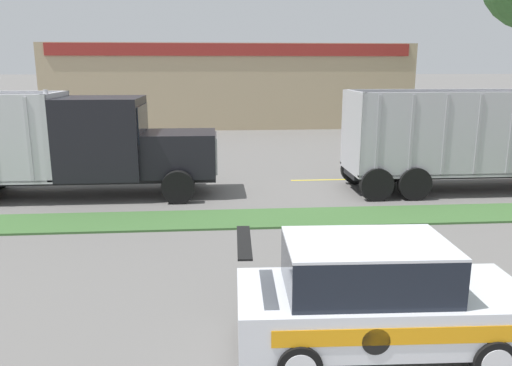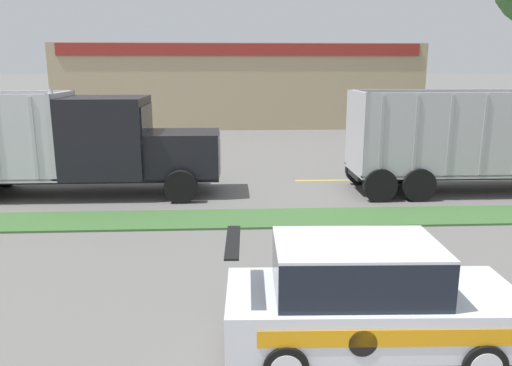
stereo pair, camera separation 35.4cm
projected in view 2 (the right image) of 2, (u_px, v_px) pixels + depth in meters
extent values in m
cube|color=#3D6633|center=(284.00, 218.00, 14.29)|extent=(120.00, 1.79, 0.06)
cube|color=yellow|center=(40.00, 184.00, 18.62)|extent=(2.40, 0.14, 0.01)
cube|color=yellow|center=(185.00, 182.00, 18.89)|extent=(2.40, 0.14, 0.01)
cube|color=yellow|center=(326.00, 180.00, 19.17)|extent=(2.40, 0.14, 0.01)
cube|color=yellow|center=(463.00, 179.00, 19.44)|extent=(2.40, 0.14, 0.01)
cube|color=black|center=(59.00, 177.00, 16.90)|extent=(10.84, 1.43, 0.18)
cube|color=black|center=(183.00, 153.00, 16.93)|extent=(2.40, 2.13, 1.42)
cube|color=#B7B7BC|center=(220.00, 152.00, 16.99)|extent=(0.06, 1.81, 1.21)
cube|color=black|center=(107.00, 136.00, 16.67)|extent=(2.65, 2.59, 2.58)
cube|color=black|center=(147.00, 122.00, 16.64)|extent=(0.04, 2.20, 1.16)
cylinder|color=silver|center=(53.00, 115.00, 15.60)|extent=(0.14, 0.14, 1.58)
cube|color=silver|center=(64.00, 133.00, 16.57)|extent=(0.16, 2.59, 2.69)
cube|color=#B2B2B7|center=(34.00, 139.00, 15.27)|extent=(0.10, 0.04, 2.55)
cylinder|color=black|center=(181.00, 187.00, 15.89)|extent=(1.05, 0.30, 1.05)
cylinder|color=black|center=(187.00, 171.00, 18.37)|extent=(1.05, 0.30, 1.05)
cylinder|color=black|center=(5.00, 173.00, 18.04)|extent=(1.05, 0.30, 1.05)
cube|color=#ADADB2|center=(446.00, 169.00, 17.31)|extent=(6.59, 2.50, 0.12)
cube|color=#ADADB2|center=(357.00, 131.00, 16.84)|extent=(0.16, 2.50, 2.69)
cube|color=#ADADB2|center=(466.00, 135.00, 15.87)|extent=(6.59, 0.16, 2.69)
cube|color=#ADADB2|center=(436.00, 127.00, 18.14)|extent=(6.59, 0.16, 2.69)
cube|color=#99999E|center=(382.00, 136.00, 15.63)|extent=(0.10, 0.04, 2.56)
cube|color=#99999E|center=(416.00, 136.00, 15.69)|extent=(0.10, 0.04, 2.56)
cube|color=#99999E|center=(450.00, 136.00, 15.74)|extent=(0.10, 0.04, 2.56)
cube|color=#99999E|center=(484.00, 136.00, 15.80)|extent=(0.10, 0.04, 2.56)
cylinder|color=black|center=(380.00, 185.00, 16.03)|extent=(1.09, 0.30, 1.09)
cylinder|color=black|center=(360.00, 170.00, 18.42)|extent=(1.09, 0.30, 1.09)
cylinder|color=black|center=(419.00, 185.00, 16.10)|extent=(1.09, 0.30, 1.09)
cylinder|color=black|center=(394.00, 170.00, 18.49)|extent=(1.09, 0.30, 1.09)
cube|color=silver|center=(371.00, 312.00, 7.50)|extent=(4.40, 1.90, 0.71)
cube|color=black|center=(356.00, 268.00, 7.33)|extent=(2.44, 1.62, 0.71)
cube|color=silver|center=(357.00, 244.00, 7.25)|extent=(2.44, 1.62, 0.04)
cube|color=black|center=(233.00, 242.00, 7.21)|extent=(0.25, 1.41, 0.03)
cube|color=orange|center=(388.00, 339.00, 6.62)|extent=(3.47, 0.13, 0.25)
cylinder|color=black|center=(363.00, 344.00, 6.63)|extent=(0.39, 0.02, 0.39)
cylinder|color=black|center=(483.00, 364.00, 6.79)|extent=(0.63, 0.22, 0.63)
cylinder|color=black|center=(437.00, 306.00, 8.42)|extent=(0.63, 0.22, 0.63)
cylinder|color=silver|center=(435.00, 303.00, 8.52)|extent=(0.44, 0.03, 0.44)
cylinder|color=black|center=(286.00, 366.00, 6.74)|extent=(0.63, 0.22, 0.63)
cylinder|color=black|center=(278.00, 308.00, 8.37)|extent=(0.63, 0.22, 0.63)
cylinder|color=silver|center=(278.00, 305.00, 8.47)|extent=(0.44, 0.03, 0.44)
cube|color=tan|center=(239.00, 84.00, 39.52)|extent=(25.46, 12.00, 5.82)
cube|color=maroon|center=(241.00, 50.00, 33.07)|extent=(24.19, 0.10, 0.80)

